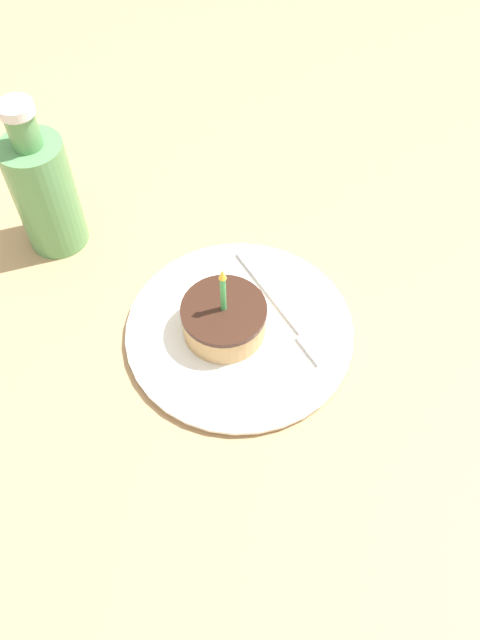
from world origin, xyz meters
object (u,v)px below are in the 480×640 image
object	(u,v)px
plate	(240,333)
fork	(286,312)
bottle	(44,191)
cake_slice	(224,316)

from	to	relation	value
plate	fork	distance (m)	0.06
plate	fork	bearing A→B (deg)	15.96
fork	bottle	bearing A→B (deg)	147.24
cake_slice	fork	world-z (taller)	cake_slice
cake_slice	fork	distance (m)	0.08
bottle	fork	bearing A→B (deg)	-32.76
cake_slice	fork	xyz separation A→B (m)	(0.08, 0.01, -0.02)
plate	fork	size ratio (longest dim) A/B	1.46
bottle	plate	bearing A→B (deg)	-41.95
cake_slice	bottle	size ratio (longest dim) A/B	0.53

